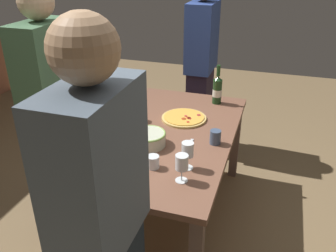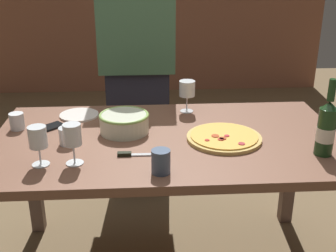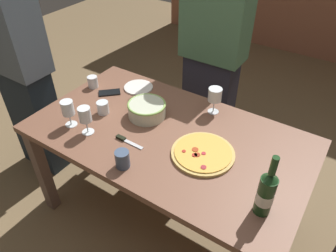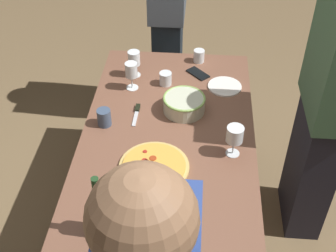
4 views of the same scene
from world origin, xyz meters
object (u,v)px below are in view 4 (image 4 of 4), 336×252
Objects in this scene: serving_bowl at (184,103)px; person_guest_left at (328,106)px; wine_glass_near_pizza at (134,59)px; wine_glass_far_left at (131,71)px; cup_ceramic at (199,56)px; side_plate at (225,86)px; wine_bottle at (100,214)px; pizza_knife at (137,112)px; pizza at (154,166)px; person_guest_right at (168,9)px; wine_glass_by_bottle at (235,136)px; cup_amber at (166,79)px; dining_table at (168,147)px; cup_spare at (104,117)px; cell_phone at (198,74)px.

serving_bowl is 0.14× the size of person_guest_left.
person_guest_left is (0.38, 1.06, 0.01)m from wine_glass_near_pizza.
wine_glass_far_left is (-0.19, -0.31, 0.07)m from serving_bowl.
side_plate is (0.27, 0.16, -0.03)m from cup_ceramic.
wine_glass_far_left is at bearing -178.79° from wine_bottle.
wine_glass_near_pizza is 0.39m from pizza_knife.
pizza is 0.96m from person_guest_left.
wine_bottle is at bearing -2.55° from pizza_knife.
wine_glass_near_pizza is at bearing -18.30° from person_guest_right.
pizza_knife is at bearing 9.35° from wine_glass_near_pizza.
cup_amber is at bearing -146.01° from wine_glass_by_bottle.
serving_bowl is at bearing 165.29° from pizza.
cup_amber is (-0.45, -0.05, 0.13)m from dining_table.
pizza is 3.56× the size of cup_spare.
cup_amber is at bearing 171.06° from wine_bottle.
dining_table is 1.18m from person_guest_right.
cup_amber is at bearing -35.53° from cup_ceramic.
pizza_knife is (-0.11, 0.16, -0.04)m from cup_spare.
wine_bottle reaches higher than cell_phone.
cup_amber reaches higher than dining_table.
pizza is at bearing 44.58° from cup_spare.
dining_table is 11.11× the size of cell_phone.
wine_bottle is 1.63× the size of side_plate.
cup_spare is at bearing -58.54° from side_plate.
serving_bowl is (-0.20, 0.07, 0.14)m from dining_table.
wine_bottle reaches higher than pizza.
cup_amber is 0.33m from cup_ceramic.
cup_amber is 0.23m from cell_phone.
cup_spare is at bearing -35.95° from cup_ceramic.
cell_phone is at bearing -0.25° from cup_ceramic.
person_guest_right reaches higher than pizza.
side_plate is 0.61m from person_guest_left.
cup_ceramic is 0.51m from person_guest_right.
cup_spare is 0.66× the size of cell_phone.
wine_glass_near_pizza is 0.40m from cell_phone.
wine_bottle reaches higher than serving_bowl.
cup_spare is at bearing -36.23° from cup_amber.
wine_glass_far_left is 0.85× the size of side_plate.
wine_bottle reaches higher than cup_ceramic.
wine_glass_far_left is 0.77m from person_guest_right.
pizza_knife is (0.55, -0.32, -0.03)m from cup_ceramic.
dining_table is 0.92× the size of person_guest_right.
person_guest_left is (0.42, 0.68, 0.12)m from cell_phone.
side_plate is at bearing 154.19° from wine_bottle.
wine_bottle is at bearing 9.99° from cup_spare.
cell_phone is at bearing 137.04° from cup_spare.
wine_glass_near_pizza is 2.11× the size of cup_amber.
cup_ceramic is at bearing 130.11° from wine_glass_far_left.
wine_glass_near_pizza reaches higher than cell_phone.
wine_glass_by_bottle is at bearing 13.82° from person_guest_right.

